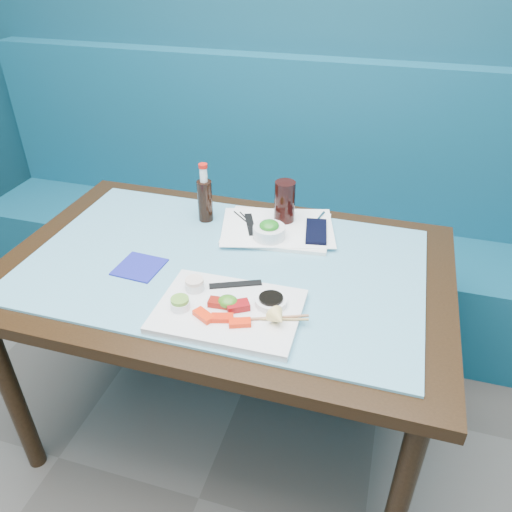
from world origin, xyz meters
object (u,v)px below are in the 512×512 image
(booth_bench, at_px, (284,235))
(cola_glass, at_px, (285,202))
(cola_bottle_body, at_px, (205,201))
(blue_napkin, at_px, (140,267))
(dining_table, at_px, (225,286))
(seaweed_bowl, at_px, (269,232))
(serving_tray, at_px, (277,229))
(sashimi_plate, at_px, (229,311))

(booth_bench, distance_m, cola_glass, 0.73)
(cola_bottle_body, distance_m, blue_napkin, 0.36)
(cola_glass, bearing_deg, dining_table, -112.76)
(seaweed_bowl, bearing_deg, booth_bench, 98.62)
(booth_bench, bearing_deg, cola_glass, -77.36)
(blue_napkin, bearing_deg, cola_glass, 47.27)
(booth_bench, xyz_separation_m, dining_table, (0.00, -0.84, 0.29))
(dining_table, bearing_deg, serving_tray, 64.61)
(booth_bench, distance_m, seaweed_bowl, 0.80)
(sashimi_plate, xyz_separation_m, serving_tray, (0.02, 0.47, -0.00))
(dining_table, height_order, sashimi_plate, sashimi_plate)
(cola_glass, distance_m, blue_napkin, 0.54)
(sashimi_plate, height_order, cola_bottle_body, cola_bottle_body)
(booth_bench, relative_size, blue_napkin, 22.54)
(booth_bench, height_order, blue_napkin, booth_bench)
(serving_tray, distance_m, cola_bottle_body, 0.27)
(serving_tray, distance_m, cola_glass, 0.10)
(dining_table, xyz_separation_m, blue_napkin, (-0.24, -0.10, 0.09))
(dining_table, xyz_separation_m, seaweed_bowl, (0.10, 0.16, 0.13))
(seaweed_bowl, xyz_separation_m, cola_bottle_body, (-0.26, 0.08, 0.04))
(booth_bench, relative_size, cola_glass, 20.31)
(dining_table, relative_size, seaweed_bowl, 13.01)
(serving_tray, bearing_deg, cola_glass, 73.76)
(dining_table, distance_m, cola_glass, 0.36)
(booth_bench, bearing_deg, dining_table, -90.00)
(sashimi_plate, height_order, serving_tray, sashimi_plate)
(sashimi_plate, height_order, seaweed_bowl, seaweed_bowl)
(dining_table, height_order, blue_napkin, blue_napkin)
(serving_tray, distance_m, blue_napkin, 0.49)
(serving_tray, relative_size, cola_glass, 2.39)
(seaweed_bowl, bearing_deg, blue_napkin, -142.51)
(serving_tray, bearing_deg, booth_bench, 94.67)
(cola_glass, distance_m, cola_bottle_body, 0.28)
(booth_bench, distance_m, serving_tray, 0.73)
(dining_table, height_order, cola_bottle_body, cola_bottle_body)
(booth_bench, height_order, seaweed_bowl, booth_bench)
(dining_table, distance_m, seaweed_bowl, 0.23)
(cola_glass, bearing_deg, cola_bottle_body, -169.86)
(serving_tray, relative_size, seaweed_bowl, 3.29)
(sashimi_plate, relative_size, cola_glass, 2.61)
(seaweed_bowl, distance_m, cola_glass, 0.14)
(serving_tray, height_order, seaweed_bowl, seaweed_bowl)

